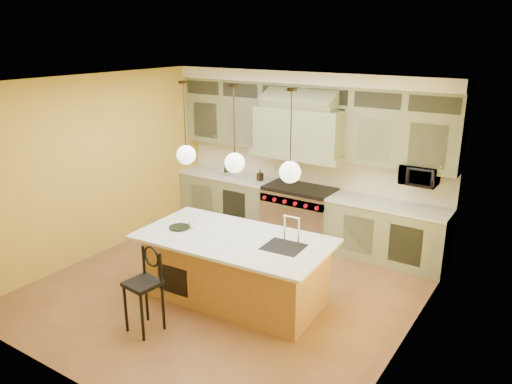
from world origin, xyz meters
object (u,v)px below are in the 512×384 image
Objects in this scene: microwave at (419,175)px; kitchen_island at (236,267)px; counter_stool at (145,285)px; range at (300,213)px.

kitchen_island is at bearing -124.88° from microwave.
counter_stool is at bearing -120.89° from microwave.
range is 2.18m from microwave.
range is 0.46× the size of kitchen_island.
range is 2.32m from kitchen_island.
range is at bearing 92.83° from counter_stool.
kitchen_island is 1.31m from counter_stool.
counter_stool is at bearing -93.53° from range.
kitchen_island is at bearing 74.45° from counter_stool.
kitchen_island is 4.84× the size of microwave.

